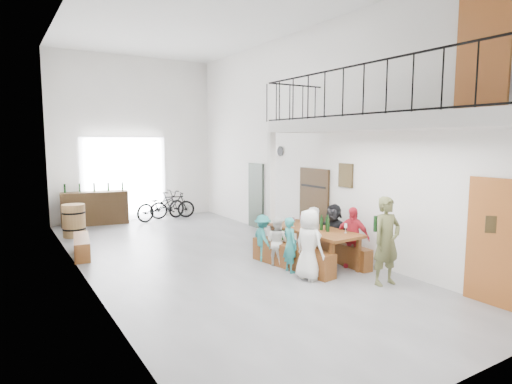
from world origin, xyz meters
TOP-DOWN VIEW (x-y plane):
  - floor at (0.00, 0.00)m, footprint 12.00×12.00m
  - room_walls at (0.00, 0.00)m, footprint 12.00×12.00m
  - gateway_portal at (-0.40, 5.94)m, footprint 2.80×0.08m
  - right_wall_decor at (2.70, -1.87)m, footprint 0.07×8.28m
  - balcony at (1.98, -3.13)m, footprint 1.52×5.62m
  - tasting_table at (1.70, -1.53)m, footprint 1.00×2.25m
  - bench_inner at (1.11, -1.52)m, footprint 0.65×2.20m
  - bench_wall at (2.29, -1.61)m, footprint 0.33×2.02m
  - tableware at (1.76, -1.61)m, footprint 0.59×1.40m
  - side_bench at (-2.50, 1.89)m, footprint 0.56×1.58m
  - oak_barrel at (-2.32, 4.12)m, footprint 0.63×0.63m
  - serving_counter at (-1.44, 5.65)m, footprint 2.09×0.87m
  - counter_bottles at (-1.44, 5.66)m, footprint 1.75×0.40m
  - guest_left_a at (0.97, -2.28)m, footprint 0.53×0.73m
  - guest_left_b at (0.93, -1.71)m, footprint 0.33×0.45m
  - guest_left_c at (0.97, -1.18)m, footprint 0.55×0.61m
  - guest_left_d at (0.89, -0.73)m, footprint 0.47×0.72m
  - guest_right_a at (2.25, -2.13)m, footprint 0.61×0.83m
  - guest_right_b at (2.32, -1.46)m, footprint 0.68×1.24m
  - guest_right_c at (2.30, -0.78)m, footprint 0.49×0.62m
  - host_standing at (2.01, -3.27)m, footprint 0.64×0.45m
  - potted_plant at (2.45, 0.59)m, footprint 0.42×0.37m
  - bicycle_near at (0.62, 5.27)m, footprint 1.99×1.13m
  - bicycle_far at (1.07, 5.39)m, footprint 1.60×0.74m

SIDE VIEW (x-z plane):
  - floor at x=0.00m, z-range 0.00..0.00m
  - side_bench at x=-2.50m, z-range 0.00..0.43m
  - potted_plant at x=2.45m, z-range 0.00..0.45m
  - bench_wall at x=2.29m, z-range 0.00..0.46m
  - bench_inner at x=1.11m, z-range 0.00..0.50m
  - oak_barrel at x=-2.32m, z-range 0.00..0.92m
  - bicycle_far at x=1.07m, z-range 0.00..0.93m
  - bicycle_near at x=0.62m, z-range 0.00..0.99m
  - guest_left_c at x=0.97m, z-range 0.00..1.04m
  - guest_left_d at x=0.89m, z-range 0.00..1.05m
  - serving_counter at x=-1.44m, z-range 0.00..1.07m
  - guest_right_c at x=2.30m, z-range 0.00..1.12m
  - guest_left_b at x=0.93m, z-range 0.00..1.14m
  - guest_right_b at x=2.32m, z-range 0.00..1.28m
  - guest_right_a at x=2.25m, z-range 0.00..1.30m
  - guest_left_a at x=0.97m, z-range 0.00..1.38m
  - tasting_table at x=1.70m, z-range 0.31..1.10m
  - host_standing at x=2.01m, z-range 0.00..1.66m
  - tableware at x=1.76m, z-range 0.76..1.11m
  - counter_bottles at x=-1.44m, z-range 1.07..1.35m
  - gateway_portal at x=-0.40m, z-range 0.00..2.80m
  - right_wall_decor at x=2.70m, z-range -0.80..4.28m
  - balcony at x=1.98m, z-range 0.97..4.96m
  - room_walls at x=0.00m, z-range -2.45..9.55m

